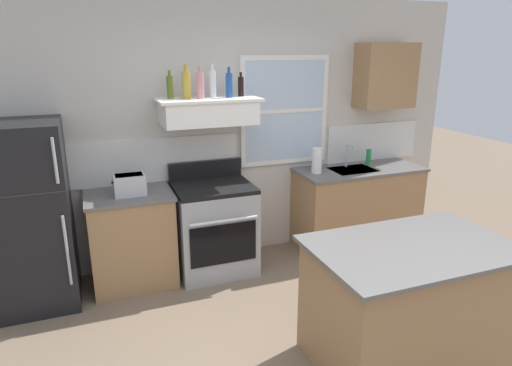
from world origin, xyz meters
TOP-DOWN VIEW (x-y plane):
  - back_wall at (0.03, 2.23)m, footprint 5.40×0.11m
  - refrigerator at (-1.90, 1.84)m, footprint 0.70×0.72m
  - counter_left_of_stove at (-1.05, 1.90)m, footprint 0.79×0.63m
  - toaster at (-1.03, 1.85)m, footprint 0.30×0.20m
  - stove_range at (-0.25, 1.86)m, footprint 0.76×0.69m
  - range_hood_shelf at (-0.25, 1.96)m, footprint 0.96×0.52m
  - bottle_olive_oil_square at (-0.59, 2.02)m, footprint 0.06×0.06m
  - bottle_champagne_gold_foil at (-0.45, 1.97)m, footprint 0.08×0.08m
  - bottle_rose_pink at (-0.32, 1.93)m, footprint 0.07×0.07m
  - bottle_clear_tall at (-0.19, 1.99)m, footprint 0.06×0.06m
  - bottle_blue_liqueur at (-0.05, 1.93)m, footprint 0.07×0.07m
  - bottle_balsamic_dark at (0.09, 1.98)m, footprint 0.06×0.06m
  - counter_right_with_sink at (1.45, 1.90)m, footprint 1.43×0.63m
  - sink_faucet at (1.35, 2.00)m, footprint 0.03×0.17m
  - paper_towel_roll at (0.91, 1.90)m, footprint 0.11×0.11m
  - dish_soap_bottle at (1.63, 2.00)m, footprint 0.06×0.06m
  - kitchen_island at (0.66, 0.04)m, footprint 1.40×0.90m
  - upper_cabinet_right at (1.80, 2.04)m, footprint 0.64×0.32m

SIDE VIEW (x-z plane):
  - counter_left_of_stove at x=-1.05m, z-range 0.00..0.91m
  - counter_right_with_sink at x=1.45m, z-range 0.00..0.91m
  - kitchen_island at x=0.66m, z-range 0.00..0.91m
  - stove_range at x=-0.25m, z-range -0.08..1.01m
  - refrigerator at x=-1.90m, z-range 0.00..1.63m
  - dish_soap_bottle at x=1.63m, z-range 0.91..1.09m
  - toaster at x=-1.03m, z-range 0.91..1.10m
  - paper_towel_roll at x=0.91m, z-range 0.91..1.18m
  - sink_faucet at x=1.35m, z-range 0.94..1.22m
  - back_wall at x=0.03m, z-range 0.00..2.70m
  - range_hood_shelf at x=-0.25m, z-range 1.50..1.75m
  - bottle_balsamic_dark at x=0.09m, z-range 1.73..1.96m
  - bottle_olive_oil_square at x=-0.59m, z-range 1.72..1.98m
  - bottle_blue_liqueur at x=-0.05m, z-range 1.72..2.00m
  - bottle_rose_pink at x=-0.32m, z-range 1.72..2.02m
  - bottle_clear_tall at x=-0.19m, z-range 1.72..2.03m
  - bottle_champagne_gold_foil at x=-0.45m, z-range 1.72..2.03m
  - upper_cabinet_right at x=1.80m, z-range 1.55..2.25m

